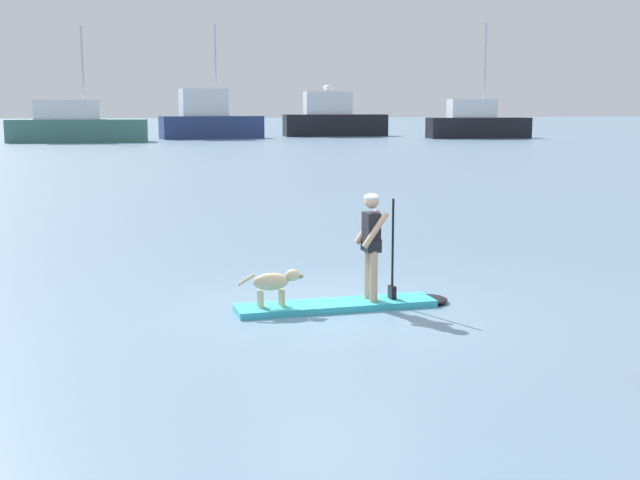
{
  "coord_description": "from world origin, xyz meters",
  "views": [
    {
      "loc": [
        -3.21,
        -11.91,
        3.05
      ],
      "look_at": [
        0.0,
        1.0,
        0.9
      ],
      "focal_mm": 46.82,
      "sensor_mm": 36.0,
      "label": 1
    }
  ],
  "objects_px": {
    "paddleboard": "(350,304)",
    "person_paddler": "(372,239)",
    "moored_boat_far_starboard": "(76,126)",
    "moored_boat_outer": "(477,123)",
    "moored_boat_far_port": "(333,119)",
    "moored_boat_port": "(209,120)",
    "dog": "(274,283)"
  },
  "relations": [
    {
      "from": "dog",
      "to": "moored_boat_outer",
      "type": "bearing_deg",
      "value": 63.08
    },
    {
      "from": "dog",
      "to": "moored_boat_outer",
      "type": "height_order",
      "value": "moored_boat_outer"
    },
    {
      "from": "moored_boat_far_starboard",
      "to": "person_paddler",
      "type": "bearing_deg",
      "value": -83.83
    },
    {
      "from": "person_paddler",
      "to": "moored_boat_far_starboard",
      "type": "distance_m",
      "value": 62.15
    },
    {
      "from": "moored_boat_port",
      "to": "moored_boat_outer",
      "type": "relative_size",
      "value": 0.97
    },
    {
      "from": "paddleboard",
      "to": "moored_boat_outer",
      "type": "height_order",
      "value": "moored_boat_outer"
    },
    {
      "from": "dog",
      "to": "moored_boat_far_starboard",
      "type": "relative_size",
      "value": 0.09
    },
    {
      "from": "dog",
      "to": "moored_boat_far_port",
      "type": "bearing_deg",
      "value": 74.46
    },
    {
      "from": "moored_boat_far_starboard",
      "to": "moored_boat_outer",
      "type": "height_order",
      "value": "moored_boat_outer"
    },
    {
      "from": "paddleboard",
      "to": "dog",
      "type": "distance_m",
      "value": 1.25
    },
    {
      "from": "moored_boat_far_port",
      "to": "moored_boat_far_starboard",
      "type": "bearing_deg",
      "value": -161.36
    },
    {
      "from": "moored_boat_outer",
      "to": "paddleboard",
      "type": "bearing_deg",
      "value": -116.05
    },
    {
      "from": "moored_boat_port",
      "to": "moored_boat_far_port",
      "type": "height_order",
      "value": "moored_boat_port"
    },
    {
      "from": "dog",
      "to": "paddleboard",
      "type": "bearing_deg",
      "value": 1.58
    },
    {
      "from": "moored_boat_far_port",
      "to": "moored_boat_outer",
      "type": "bearing_deg",
      "value": -35.53
    },
    {
      "from": "person_paddler",
      "to": "moored_boat_far_port",
      "type": "height_order",
      "value": "moored_boat_far_port"
    },
    {
      "from": "paddleboard",
      "to": "dog",
      "type": "relative_size",
      "value": 3.34
    },
    {
      "from": "paddleboard",
      "to": "person_paddler",
      "type": "xyz_separation_m",
      "value": [
        0.35,
        0.01,
        0.99
      ]
    },
    {
      "from": "moored_boat_far_port",
      "to": "moored_boat_outer",
      "type": "height_order",
      "value": "moored_boat_outer"
    },
    {
      "from": "moored_boat_far_port",
      "to": "moored_boat_outer",
      "type": "distance_m",
      "value": 14.54
    },
    {
      "from": "dog",
      "to": "moored_boat_far_port",
      "type": "relative_size",
      "value": 0.1
    },
    {
      "from": "paddleboard",
      "to": "moored_boat_port",
      "type": "height_order",
      "value": "moored_boat_port"
    },
    {
      "from": "person_paddler",
      "to": "dog",
      "type": "distance_m",
      "value": 1.64
    },
    {
      "from": "dog",
      "to": "moored_boat_far_starboard",
      "type": "bearing_deg",
      "value": 94.77
    },
    {
      "from": "dog",
      "to": "moored_boat_port",
      "type": "distance_m",
      "value": 67.08
    },
    {
      "from": "moored_boat_far_starboard",
      "to": "paddleboard",
      "type": "bearing_deg",
      "value": -84.14
    },
    {
      "from": "moored_boat_far_starboard",
      "to": "moored_boat_outer",
      "type": "relative_size",
      "value": 1.09
    },
    {
      "from": "paddleboard",
      "to": "moored_boat_far_starboard",
      "type": "bearing_deg",
      "value": 95.86
    },
    {
      "from": "moored_boat_port",
      "to": "moored_boat_far_starboard",
      "type": "bearing_deg",
      "value": -157.43
    },
    {
      "from": "moored_boat_far_starboard",
      "to": "moored_boat_outer",
      "type": "xyz_separation_m",
      "value": [
        36.49,
        -0.13,
        0.05
      ]
    },
    {
      "from": "moored_boat_outer",
      "to": "moored_boat_far_starboard",
      "type": "bearing_deg",
      "value": 179.8
    },
    {
      "from": "moored_boat_outer",
      "to": "moored_boat_port",
      "type": "bearing_deg",
      "value": 168.48
    }
  ]
}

